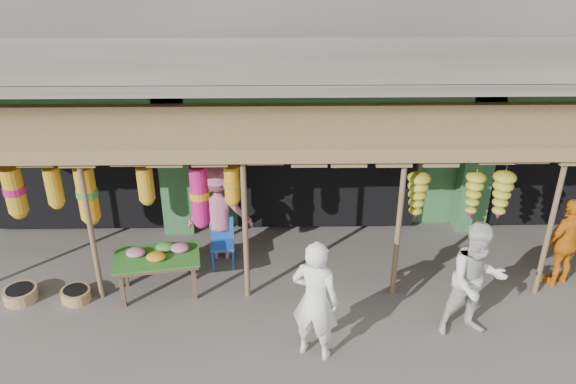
{
  "coord_description": "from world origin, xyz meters",
  "views": [
    {
      "loc": [
        -0.94,
        -8.12,
        5.88
      ],
      "look_at": [
        -0.78,
        1.0,
        1.39
      ],
      "focal_mm": 35.0,
      "sensor_mm": 36.0,
      "label": 1
    }
  ],
  "objects_px": {
    "person_vendor": "(566,243)",
    "person_right": "(476,281)",
    "person_shopper": "(219,212)",
    "flower_table": "(158,258)",
    "person_front": "(315,300)",
    "blue_chair": "(222,239)"
  },
  "relations": [
    {
      "from": "blue_chair",
      "to": "person_front",
      "type": "distance_m",
      "value": 2.96
    },
    {
      "from": "person_front",
      "to": "person_shopper",
      "type": "height_order",
      "value": "person_front"
    },
    {
      "from": "person_vendor",
      "to": "person_right",
      "type": "bearing_deg",
      "value": 11.25
    },
    {
      "from": "flower_table",
      "to": "person_front",
      "type": "bearing_deg",
      "value": -40.98
    },
    {
      "from": "person_vendor",
      "to": "person_shopper",
      "type": "relative_size",
      "value": 0.88
    },
    {
      "from": "flower_table",
      "to": "person_shopper",
      "type": "bearing_deg",
      "value": 40.75
    },
    {
      "from": "person_vendor",
      "to": "person_shopper",
      "type": "xyz_separation_m",
      "value": [
        -6.06,
        1.0,
        0.12
      ]
    },
    {
      "from": "person_front",
      "to": "person_vendor",
      "type": "distance_m",
      "value": 4.76
    },
    {
      "from": "blue_chair",
      "to": "person_right",
      "type": "xyz_separation_m",
      "value": [
        4.01,
        -2.03,
        0.45
      ]
    },
    {
      "from": "blue_chair",
      "to": "person_front",
      "type": "bearing_deg",
      "value": -61.81
    },
    {
      "from": "flower_table",
      "to": "person_front",
      "type": "relative_size",
      "value": 0.8
    },
    {
      "from": "person_shopper",
      "to": "flower_table",
      "type": "bearing_deg",
      "value": 48.26
    },
    {
      "from": "person_right",
      "to": "person_vendor",
      "type": "height_order",
      "value": "person_right"
    },
    {
      "from": "flower_table",
      "to": "person_shopper",
      "type": "relative_size",
      "value": 0.81
    },
    {
      "from": "flower_table",
      "to": "blue_chair",
      "type": "xyz_separation_m",
      "value": [
        1.0,
        0.88,
        -0.18
      ]
    },
    {
      "from": "blue_chair",
      "to": "person_front",
      "type": "relative_size",
      "value": 0.47
    },
    {
      "from": "blue_chair",
      "to": "person_vendor",
      "type": "height_order",
      "value": "person_vendor"
    },
    {
      "from": "flower_table",
      "to": "person_shopper",
      "type": "distance_m",
      "value": 1.51
    },
    {
      "from": "person_front",
      "to": "person_vendor",
      "type": "relative_size",
      "value": 1.16
    },
    {
      "from": "person_right",
      "to": "person_shopper",
      "type": "relative_size",
      "value": 1.02
    },
    {
      "from": "flower_table",
      "to": "person_vendor",
      "type": "xyz_separation_m",
      "value": [
        7.01,
        0.13,
        0.14
      ]
    },
    {
      "from": "person_right",
      "to": "person_shopper",
      "type": "distance_m",
      "value": 4.66
    }
  ]
}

